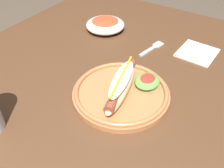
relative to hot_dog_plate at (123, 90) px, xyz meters
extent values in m
cube|color=#51331E|center=(-0.08, 0.13, -0.04)|extent=(1.44, 0.93, 0.04)
cylinder|color=#51331E|center=(0.55, -0.24, -0.41)|extent=(0.06, 0.06, 0.70)
cylinder|color=#51331E|center=(0.55, 0.50, -0.41)|extent=(0.06, 0.06, 0.70)
cylinder|color=#B77042|center=(0.00, 0.00, -0.01)|extent=(0.27, 0.27, 0.02)
torus|color=#B77042|center=(0.00, 0.00, 0.00)|extent=(0.26, 0.26, 0.01)
ellipsoid|color=#E0C184|center=(0.00, 0.00, 0.01)|extent=(0.23, 0.10, 0.04)
cylinder|color=brown|center=(0.00, 0.00, 0.02)|extent=(0.21, 0.08, 0.03)
ellipsoid|color=silver|center=(0.00, 0.00, 0.04)|extent=(0.18, 0.08, 0.02)
cylinder|color=yellow|center=(0.00, 0.00, 0.05)|extent=(0.18, 0.05, 0.01)
ellipsoid|color=#5B9942|center=(0.06, -0.04, 0.01)|extent=(0.08, 0.07, 0.02)
ellipsoid|color=red|center=(0.06, -0.04, 0.02)|extent=(0.05, 0.04, 0.01)
cube|color=silver|center=(0.24, 0.04, -0.02)|extent=(0.09, 0.03, 0.00)
cube|color=silver|center=(0.30, 0.03, -0.02)|extent=(0.04, 0.03, 0.00)
ellipsoid|color=silver|center=(0.29, 0.26, 0.00)|extent=(0.15, 0.15, 0.04)
ellipsoid|color=#B74223|center=(0.29, 0.26, 0.01)|extent=(0.11, 0.11, 0.02)
cube|color=white|center=(0.33, -0.11, -0.02)|extent=(0.14, 0.13, 0.00)
camera|label=1|loc=(-0.45, -0.26, 0.46)|focal=40.30mm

